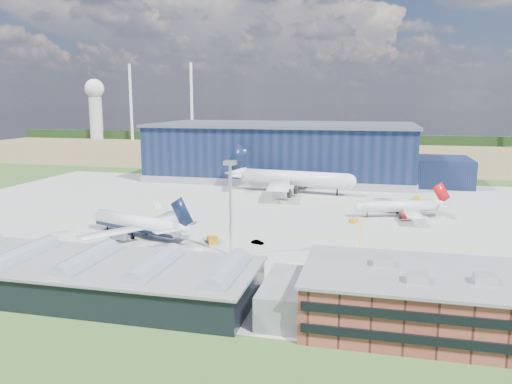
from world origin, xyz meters
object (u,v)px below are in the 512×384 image
airliner_navy (136,215)px  gse_tug_b (354,221)px  hangar (289,154)px  gse_tug_c (416,198)px  airstair (201,261)px  ops_building (445,301)px  airliner_red (398,201)px  gse_tug_a (212,240)px  light_mast_center (230,192)px  airliner_widebody (294,171)px  car_b (257,242)px  gse_van_a (299,270)px  gse_cart_b (157,206)px

airliner_navy → gse_tug_b: size_ratio=13.31×
hangar → gse_tug_c: bearing=-37.6°
gse_tug_c → airstair: (-52.62, -92.84, 0.93)m
ops_building → airliner_red: size_ratio=1.41×
airliner_red → gse_tug_a: 64.56m
airstair → light_mast_center: bearing=64.8°
airliner_navy → airliner_widebody: bearing=-93.3°
airliner_red → car_b: bearing=27.8°
ops_building → car_b: bearing=135.3°
airliner_navy → airliner_red: (70.77, 41.19, -0.86)m
ops_building → gse_van_a: 33.70m
ops_building → airliner_navy: size_ratio=1.21×
light_mast_center → gse_tug_a: light_mast_center is taller
ops_building → airliner_red: bearing=92.9°
light_mast_center → gse_tug_c: 96.33m
gse_tug_b → gse_tug_c: 47.28m
gse_tug_c → gse_cart_b: (-88.85, -36.08, 0.01)m
car_b → hangar: bearing=21.0°
gse_tug_b → car_b: 37.35m
airstair → car_b: bearing=63.3°
gse_van_a → car_b: gse_van_a is taller
car_b → airstair: bearing=175.0°
hangar → airstair: (3.41, -135.93, -9.97)m
light_mast_center → gse_tug_a: (-7.64, 8.84, -14.60)m
ops_building → gse_tug_b: size_ratio=16.15×
ops_building → airliner_navy: airliner_navy is taller
hangar → gse_cart_b: bearing=-112.5°
gse_tug_b → airliner_red: bearing=67.8°
hangar → ops_building: (52.20, -154.81, -6.82)m
hangar → light_mast_center: size_ratio=6.30×
ops_building → car_b: size_ratio=13.89×
ops_building → light_mast_center: size_ratio=2.00×
hangar → gse_tug_b: (34.70, -85.29, -11.00)m
airliner_navy → airstair: airliner_navy is taller
hangar → car_b: bearing=-84.3°
airliner_red → airliner_widebody: 51.87m
ops_building → airliner_red: 81.24m
gse_tug_c → car_b: size_ratio=0.98×
airliner_navy → airliner_widebody: airliner_widebody is taller
hangar → gse_tug_c: (56.03, -43.09, -10.91)m
airstair → car_b: 22.93m
airliner_navy → gse_van_a: bearing=176.9°
gse_tug_c → gse_cart_b: gse_cart_b is taller
airliner_widebody → gse_van_a: 96.79m
gse_tug_a → light_mast_center: bearing=-77.2°
airliner_navy → gse_tug_c: 106.65m
ops_building → gse_tug_b: bearing=104.1°
airliner_navy → hangar: bearing=-81.6°
light_mast_center → airstair: bearing=-108.8°
ops_building → airliner_navy: bearing=151.9°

